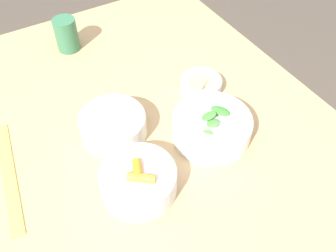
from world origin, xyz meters
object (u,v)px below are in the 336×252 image
Objects in this scene: bowl_cookies at (201,84)px; cup at (66,35)px; bowl_carrots at (138,180)px; ruler at (9,175)px; bowl_beans_hotdog at (113,126)px; bowl_greens at (212,126)px.

cup is at bearing 33.88° from bowl_cookies.
bowl_cookies is at bearing -56.08° from bowl_carrots.
bowl_cookies is 0.54m from ruler.
bowl_beans_hotdog is 0.40m from cup.
ruler is (0.18, 0.24, -0.03)m from bowl_carrots.
ruler is at bearing 88.46° from bowl_beans_hotdog.
bowl_beans_hotdog is 1.43× the size of bowl_cookies.
bowl_carrots is at bearing -127.26° from ruler.
bowl_cookies is at bearing -146.12° from cup.
bowl_beans_hotdog reaches higher than ruler.
cup is at bearing -36.93° from ruler.
bowl_carrots is 0.58m from cup.
bowl_cookies is 1.12× the size of cup.
bowl_beans_hotdog is (0.13, 0.21, -0.00)m from bowl_greens.
bowl_beans_hotdog is at bearing -91.54° from ruler.
cup is (0.57, -0.05, 0.02)m from bowl_carrots.
bowl_greens is 1.71× the size of bowl_cookies.
bowl_carrots is at bearing 173.09° from bowl_beans_hotdog.
bowl_carrots is 0.36m from bowl_cookies.
cup is at bearing 18.70° from bowl_greens.
cup reaches higher than bowl_carrots.
bowl_greens is 1.20× the size of bowl_beans_hotdog.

